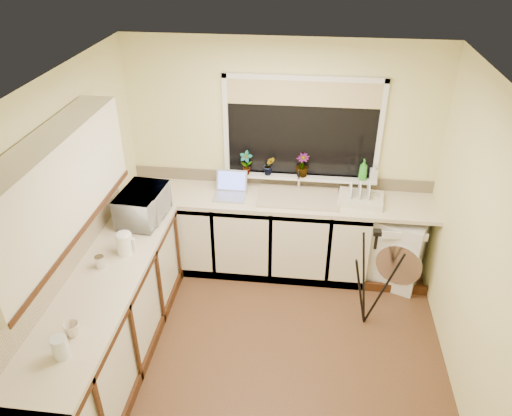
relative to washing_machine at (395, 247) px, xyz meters
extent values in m
plane|color=brown|center=(-1.26, -1.18, -0.39)|extent=(3.20, 3.20, 0.00)
plane|color=white|center=(-1.26, -1.18, 2.06)|extent=(3.20, 3.20, 0.00)
plane|color=beige|center=(-1.26, 0.32, 0.83)|extent=(3.20, 0.00, 3.20)
plane|color=beige|center=(-1.26, -2.68, 0.83)|extent=(3.20, 0.00, 3.20)
plane|color=beige|center=(-2.86, -1.18, 0.83)|extent=(0.00, 3.00, 3.00)
plane|color=beige|center=(0.34, -1.18, 0.83)|extent=(0.00, 3.00, 3.00)
cube|color=silver|center=(-1.58, 0.02, 0.04)|extent=(2.55, 0.60, 0.86)
cube|color=silver|center=(-2.56, -1.48, 0.04)|extent=(0.54, 2.40, 0.86)
cube|color=beige|center=(-1.26, 0.02, 0.49)|extent=(3.20, 0.60, 0.04)
cube|color=beige|center=(-2.56, -1.48, 0.49)|extent=(0.60, 2.40, 0.04)
cube|color=silver|center=(-2.70, -1.63, 1.41)|extent=(0.28, 1.90, 0.70)
cube|color=beige|center=(-2.84, -1.48, 0.73)|extent=(0.02, 2.40, 0.45)
cube|color=beige|center=(-1.26, 0.31, 0.58)|extent=(3.20, 0.02, 0.14)
cube|color=black|center=(-1.06, 0.31, 1.16)|extent=(1.50, 0.02, 1.00)
cube|color=tan|center=(-1.06, 0.28, 1.53)|extent=(1.50, 0.02, 0.25)
cube|color=white|center=(-1.06, 0.25, 0.64)|extent=(1.60, 0.14, 0.03)
cube|color=tan|center=(-1.06, 0.02, 0.52)|extent=(0.82, 0.46, 0.03)
cylinder|color=silver|center=(-1.06, 0.20, 0.63)|extent=(0.03, 0.03, 0.24)
cube|color=silver|center=(0.00, 0.00, 0.00)|extent=(0.72, 0.71, 0.79)
cube|color=#A0A0A8|center=(-1.75, -0.04, 0.51)|extent=(0.33, 0.24, 0.02)
cube|color=#5D76FF|center=(-1.75, 0.11, 0.63)|extent=(0.32, 0.08, 0.22)
cylinder|color=white|center=(-2.49, -1.09, 0.60)|extent=(0.14, 0.14, 0.19)
cube|color=beige|center=(-0.42, 0.03, 0.54)|extent=(0.48, 0.39, 0.07)
cylinder|color=silver|center=(-2.51, -2.26, 0.58)|extent=(0.11, 0.11, 0.16)
cylinder|color=silver|center=(-2.63, -1.31, 0.56)|extent=(0.08, 0.08, 0.11)
imported|color=white|center=(-2.50, -0.54, 0.66)|extent=(0.41, 0.58, 0.30)
imported|color=#999999|center=(-1.61, 0.21, 0.79)|extent=(0.14, 0.10, 0.26)
imported|color=#999999|center=(-1.38, 0.23, 0.76)|extent=(0.12, 0.10, 0.21)
imported|color=#999999|center=(-1.03, 0.25, 0.78)|extent=(0.18, 0.18, 0.25)
imported|color=green|center=(-0.41, 0.24, 0.77)|extent=(0.09, 0.10, 0.23)
imported|color=#999999|center=(-0.29, 0.25, 0.74)|extent=(0.08, 0.08, 0.18)
imported|color=silver|center=(-0.28, 0.06, 0.55)|extent=(0.13, 0.13, 0.09)
imported|color=beige|center=(-2.52, -2.07, 0.56)|extent=(0.12, 0.12, 0.10)
camera|label=1|loc=(-0.97, -4.38, 3.03)|focal=34.51mm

